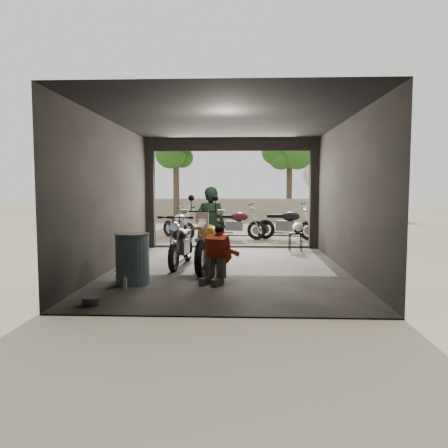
# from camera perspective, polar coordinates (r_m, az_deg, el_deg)

# --- Properties ---
(ground) EXTENTS (80.00, 80.00, 0.00)m
(ground) POSITION_cam_1_polar(r_m,az_deg,el_deg) (9.49, 0.47, -6.01)
(ground) COLOR #7A6D56
(ground) RESTS_ON ground
(garage) EXTENTS (7.00, 7.13, 3.20)m
(garage) POSITION_cam_1_polar(r_m,az_deg,el_deg) (9.89, 0.58, 1.88)
(garage) COLOR #2D2B28
(garage) RESTS_ON ground
(boundary_wall) EXTENTS (18.00, 0.30, 1.20)m
(boundary_wall) POSITION_cam_1_polar(r_m,az_deg,el_deg) (23.35, 1.63, 1.87)
(boundary_wall) COLOR gray
(boundary_wall) RESTS_ON ground
(tree_left) EXTENTS (2.20, 2.20, 5.60)m
(tree_left) POSITION_cam_1_polar(r_m,az_deg,el_deg) (22.18, -6.31, 10.44)
(tree_left) COLOR #382B1E
(tree_left) RESTS_ON ground
(tree_right) EXTENTS (2.20, 2.20, 5.00)m
(tree_right) POSITION_cam_1_polar(r_m,az_deg,el_deg) (23.52, 8.57, 9.05)
(tree_right) COLOR #382B1E
(tree_right) RESTS_ON ground
(main_bike) EXTENTS (1.09, 2.11, 1.35)m
(main_bike) POSITION_cam_1_polar(r_m,az_deg,el_deg) (9.34, -1.95, -2.01)
(main_bike) COLOR beige
(main_bike) RESTS_ON ground
(left_bike) EXTENTS (0.87, 1.79, 1.17)m
(left_bike) POSITION_cam_1_polar(r_m,az_deg,el_deg) (9.82, -5.62, -2.22)
(left_bike) COLOR black
(left_bike) RESTS_ON ground
(outside_bike_a) EXTENTS (1.61, 1.69, 1.12)m
(outside_bike_a) POSITION_cam_1_polar(r_m,az_deg,el_deg) (15.46, -6.00, 0.23)
(outside_bike_a) COLOR black
(outside_bike_a) RESTS_ON ground
(outside_bike_b) EXTENTS (1.93, 1.04, 1.24)m
(outside_bike_b) POSITION_cam_1_polar(r_m,az_deg,el_deg) (14.99, 1.54, 0.33)
(outside_bike_b) COLOR #451015
(outside_bike_b) RESTS_ON ground
(outside_bike_c) EXTENTS (2.02, 1.21, 1.27)m
(outside_bike_c) POSITION_cam_1_polar(r_m,az_deg,el_deg) (15.01, 8.21, 0.36)
(outside_bike_c) COLOR black
(outside_bike_c) RESTS_ON ground
(rider) EXTENTS (0.71, 0.52, 1.80)m
(rider) POSITION_cam_1_polar(r_m,az_deg,el_deg) (9.66, -1.72, -0.42)
(rider) COLOR black
(rider) RESTS_ON ground
(mechanic) EXTENTS (0.76, 0.87, 1.04)m
(mechanic) POSITION_cam_1_polar(r_m,az_deg,el_deg) (8.04, -1.09, -4.20)
(mechanic) COLOR red
(mechanic) RESTS_ON ground
(stool) EXTENTS (0.38, 0.38, 0.53)m
(stool) POSITION_cam_1_polar(r_m,az_deg,el_deg) (12.29, 9.32, -1.47)
(stool) COLOR black
(stool) RESTS_ON ground
(helmet) EXTENTS (0.32, 0.33, 0.29)m
(helmet) POSITION_cam_1_polar(r_m,az_deg,el_deg) (12.23, 9.64, -0.47)
(helmet) COLOR white
(helmet) RESTS_ON stool
(oil_drum) EXTENTS (0.68, 0.68, 0.94)m
(oil_drum) POSITION_cam_1_polar(r_m,az_deg,el_deg) (8.16, -11.87, -4.55)
(oil_drum) COLOR #466876
(oil_drum) RESTS_ON ground
(sign_post) EXTENTS (0.87, 0.08, 2.60)m
(sign_post) POSITION_cam_1_polar(r_m,az_deg,el_deg) (14.52, 11.95, 4.66)
(sign_post) COLOR black
(sign_post) RESTS_ON ground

